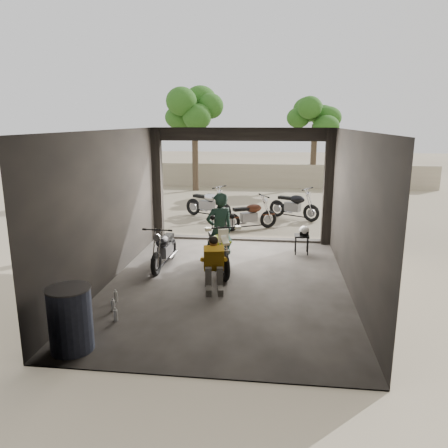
% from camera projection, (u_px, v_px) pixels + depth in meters
% --- Properties ---
extents(ground, '(80.00, 80.00, 0.00)m').
position_uv_depth(ground, '(227.00, 284.00, 9.26)').
color(ground, '#7A6D56').
rests_on(ground, ground).
extents(garage, '(7.00, 7.13, 3.20)m').
position_uv_depth(garage, '(230.00, 220.00, 9.49)').
color(garage, '#2D2B28').
rests_on(garage, ground).
extents(boundary_wall, '(18.00, 0.30, 1.20)m').
position_uv_depth(boundary_wall, '(258.00, 175.00, 22.64)').
color(boundary_wall, gray).
rests_on(boundary_wall, ground).
extents(tree_left, '(2.20, 2.20, 5.60)m').
position_uv_depth(tree_left, '(194.00, 107.00, 20.76)').
color(tree_left, '#382B1E').
rests_on(tree_left, ground).
extents(tree_right, '(2.20, 2.20, 5.00)m').
position_uv_depth(tree_right, '(315.00, 117.00, 21.62)').
color(tree_right, '#382B1E').
rests_on(tree_right, ground).
extents(main_bike, '(1.29, 1.92, 1.19)m').
position_uv_depth(main_bike, '(218.00, 246.00, 9.95)').
color(main_bike, beige).
rests_on(main_bike, ground).
extents(left_bike, '(0.70, 1.56, 1.04)m').
position_uv_depth(left_bike, '(164.00, 246.00, 10.22)').
color(left_bike, black).
rests_on(left_bike, ground).
extents(outside_bike_a, '(1.85, 1.45, 1.17)m').
position_uv_depth(outside_bike_a, '(208.00, 201.00, 15.49)').
color(outside_bike_a, black).
rests_on(outside_bike_a, ground).
extents(outside_bike_b, '(1.73, 1.33, 1.08)m').
position_uv_depth(outside_bike_b, '(250.00, 213.00, 13.75)').
color(outside_bike_b, '#411C0F').
rests_on(outside_bike_b, ground).
extents(outside_bike_c, '(1.81, 1.46, 1.15)m').
position_uv_depth(outside_bike_c, '(294.00, 203.00, 15.22)').
color(outside_bike_c, black).
rests_on(outside_bike_c, ground).
extents(rider, '(0.78, 0.70, 1.79)m').
position_uv_depth(rider, '(220.00, 231.00, 10.11)').
color(rider, black).
rests_on(rider, ground).
extents(mechanic, '(0.67, 0.82, 1.07)m').
position_uv_depth(mechanic, '(214.00, 266.00, 8.77)').
color(mechanic, '#B08117').
rests_on(mechanic, ground).
extents(stool, '(0.37, 0.37, 0.51)m').
position_uv_depth(stool, '(302.00, 238.00, 11.24)').
color(stool, black).
rests_on(stool, ground).
extents(helmet, '(0.31, 0.32, 0.25)m').
position_uv_depth(helmet, '(304.00, 230.00, 11.19)').
color(helmet, silver).
rests_on(helmet, stool).
extents(oil_drum, '(0.65, 0.65, 0.99)m').
position_uv_depth(oil_drum, '(71.00, 320.00, 6.48)').
color(oil_drum, '#3C4766').
rests_on(oil_drum, ground).
extents(sign_post, '(0.71, 0.08, 2.14)m').
position_uv_depth(sign_post, '(340.00, 193.00, 12.17)').
color(sign_post, black).
rests_on(sign_post, ground).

